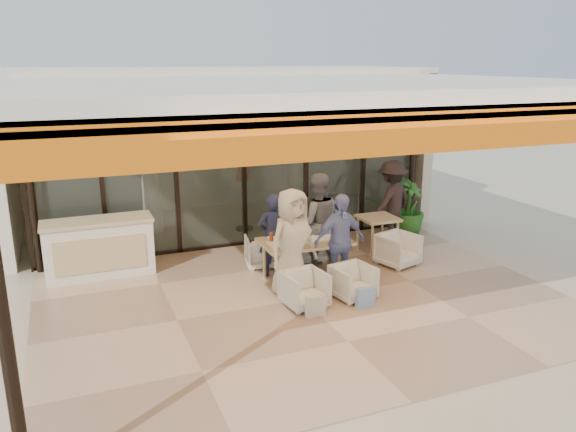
# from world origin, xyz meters

# --- Properties ---
(ground) EXTENTS (70.00, 70.00, 0.00)m
(ground) POSITION_xyz_m (0.00, 0.00, 0.00)
(ground) COLOR #C6B293
(ground) RESTS_ON ground
(terrace_floor) EXTENTS (8.00, 6.00, 0.01)m
(terrace_floor) POSITION_xyz_m (0.00, 0.00, 0.01)
(terrace_floor) COLOR tan
(terrace_floor) RESTS_ON ground
(terrace_structure) EXTENTS (8.00, 6.00, 3.40)m
(terrace_structure) POSITION_xyz_m (0.00, -0.26, 3.25)
(terrace_structure) COLOR silver
(terrace_structure) RESTS_ON ground
(glass_storefront) EXTENTS (8.08, 0.10, 3.20)m
(glass_storefront) POSITION_xyz_m (0.00, 3.00, 1.60)
(glass_storefront) COLOR #9EADA3
(glass_storefront) RESTS_ON ground
(interior_block) EXTENTS (9.05, 3.62, 3.52)m
(interior_block) POSITION_xyz_m (0.01, 5.31, 2.23)
(interior_block) COLOR silver
(interior_block) RESTS_ON ground
(host_counter) EXTENTS (1.85, 0.65, 1.04)m
(host_counter) POSITION_xyz_m (-2.88, 2.30, 0.53)
(host_counter) COLOR silver
(host_counter) RESTS_ON ground
(dining_table) EXTENTS (1.50, 0.90, 0.93)m
(dining_table) POSITION_xyz_m (0.34, 0.74, 0.69)
(dining_table) COLOR #D1BB7F
(dining_table) RESTS_ON ground
(chair_far_left) EXTENTS (0.71, 0.68, 0.64)m
(chair_far_left) POSITION_xyz_m (-0.08, 1.68, 0.32)
(chair_far_left) COLOR white
(chair_far_left) RESTS_ON ground
(chair_far_right) EXTENTS (0.76, 0.72, 0.73)m
(chair_far_right) POSITION_xyz_m (0.76, 1.68, 0.37)
(chair_far_right) COLOR white
(chair_far_right) RESTS_ON ground
(chair_near_left) EXTENTS (0.68, 0.64, 0.63)m
(chair_near_left) POSITION_xyz_m (-0.08, -0.22, 0.32)
(chair_near_left) COLOR white
(chair_near_left) RESTS_ON ground
(chair_near_right) EXTENTS (0.68, 0.65, 0.61)m
(chair_near_right) POSITION_xyz_m (0.76, -0.22, 0.31)
(chair_near_right) COLOR white
(chair_near_right) RESTS_ON ground
(diner_navy) EXTENTS (0.56, 0.39, 1.49)m
(diner_navy) POSITION_xyz_m (-0.08, 1.18, 0.74)
(diner_navy) COLOR #1A223A
(diner_navy) RESTS_ON ground
(diner_grey) EXTENTS (0.98, 0.82, 1.79)m
(diner_grey) POSITION_xyz_m (0.76, 1.18, 0.89)
(diner_grey) COLOR slate
(diner_grey) RESTS_ON ground
(diner_cream) EXTENTS (0.98, 0.78, 1.76)m
(diner_cream) POSITION_xyz_m (-0.08, 0.28, 0.88)
(diner_cream) COLOR beige
(diner_cream) RESTS_ON ground
(diner_periwinkle) EXTENTS (0.98, 0.49, 1.60)m
(diner_periwinkle) POSITION_xyz_m (0.76, 0.28, 0.80)
(diner_periwinkle) COLOR #7D8FD1
(diner_periwinkle) RESTS_ON ground
(tote_bag_cream) EXTENTS (0.30, 0.10, 0.34)m
(tote_bag_cream) POSITION_xyz_m (-0.08, -0.62, 0.17)
(tote_bag_cream) COLOR silver
(tote_bag_cream) RESTS_ON ground
(tote_bag_blue) EXTENTS (0.30, 0.10, 0.34)m
(tote_bag_blue) POSITION_xyz_m (0.76, -0.62, 0.17)
(tote_bag_blue) COLOR #99BFD8
(tote_bag_blue) RESTS_ON ground
(side_table) EXTENTS (0.70, 0.70, 0.74)m
(side_table) POSITION_xyz_m (2.24, 1.54, 0.64)
(side_table) COLOR #D1BB7F
(side_table) RESTS_ON ground
(side_chair) EXTENTS (0.80, 0.78, 0.67)m
(side_chair) POSITION_xyz_m (2.24, 0.79, 0.34)
(side_chair) COLOR white
(side_chair) RESTS_ON ground
(standing_woman) EXTENTS (1.26, 1.01, 1.71)m
(standing_woman) POSITION_xyz_m (2.92, 2.15, 0.86)
(standing_woman) COLOR black
(standing_woman) RESTS_ON ground
(potted_palm) EXTENTS (0.99, 0.99, 1.25)m
(potted_palm) POSITION_xyz_m (3.47, 2.33, 0.63)
(potted_palm) COLOR #1E5919
(potted_palm) RESTS_ON ground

